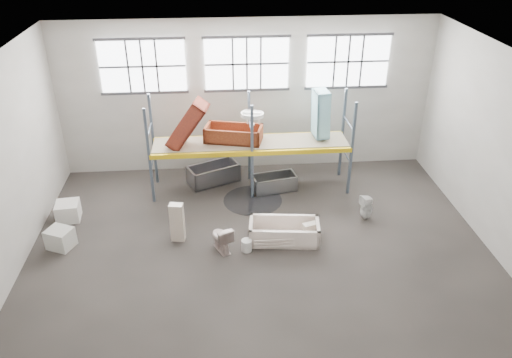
{
  "coord_description": "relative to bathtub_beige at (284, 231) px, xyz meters",
  "views": [
    {
      "loc": [
        -1.0,
        -10.46,
        8.02
      ],
      "look_at": [
        0.0,
        1.5,
        1.4
      ],
      "focal_mm": 35.39,
      "sensor_mm": 36.0,
      "label": 1
    }
  ],
  "objects": [
    {
      "name": "rack_upright_mb",
      "position": [
        -0.68,
        3.52,
        1.23
      ],
      "size": [
        0.08,
        0.08,
        3.0
      ],
      "primitive_type": "cube",
      "color": "slate",
      "rests_on": "floor"
    },
    {
      "name": "rack_beam_back",
      "position": [
        -0.68,
        3.52,
        1.23
      ],
      "size": [
        6.0,
        0.1,
        0.14
      ],
      "primitive_type": "cube",
      "color": "yellow",
      "rests_on": "floor"
    },
    {
      "name": "carton_far",
      "position": [
        -6.02,
        1.53,
        -0.01
      ],
      "size": [
        0.7,
        0.7,
        0.53
      ],
      "primitive_type": "cube",
      "rotation": [
        0.0,
        0.0,
        0.1
      ],
      "color": "silver",
      "rests_on": "floor"
    },
    {
      "name": "carton_near",
      "position": [
        -5.9,
        0.18,
        -0.0
      ],
      "size": [
        0.79,
        0.75,
        0.54
      ],
      "primitive_type": "cube",
      "rotation": [
        0.0,
        0.0,
        -0.43
      ],
      "color": "beige",
      "rests_on": "floor"
    },
    {
      "name": "rust_tub_tilted",
      "position": [
        -2.54,
        2.76,
        2.02
      ],
      "size": [
        1.4,
        0.97,
        1.56
      ],
      "primitive_type": null,
      "rotation": [
        0.0,
        -0.96,
        -0.19
      ],
      "color": "#9C341B",
      "rests_on": "shelf_deck"
    },
    {
      "name": "rack_upright_lb",
      "position": [
        -3.68,
        3.52,
        1.23
      ],
      "size": [
        0.08,
        0.08,
        3.0
      ],
      "primitive_type": "cube",
      "color": "slate",
      "rests_on": "floor"
    },
    {
      "name": "ceiling",
      "position": [
        -0.68,
        -0.58,
        4.78
      ],
      "size": [
        12.0,
        10.0,
        0.1
      ],
      "primitive_type": "cube",
      "color": "silver",
      "rests_on": "ground"
    },
    {
      "name": "cistern_spare",
      "position": [
        0.71,
        0.01,
        0.01
      ],
      "size": [
        0.45,
        0.31,
        0.39
      ],
      "primitive_type": "cube",
      "rotation": [
        0.0,
        0.0,
        0.3
      ],
      "color": "beige",
      "rests_on": "bathtub_beige"
    },
    {
      "name": "sink_on_shelf",
      "position": [
        -0.64,
        2.65,
        1.82
      ],
      "size": [
        0.77,
        0.66,
        0.6
      ],
      "primitive_type": "imported",
      "rotation": [
        0.0,
        0.0,
        -0.22
      ],
      "color": "white",
      "rests_on": "rust_tub_flat"
    },
    {
      "name": "toilet_beige",
      "position": [
        -1.68,
        -0.3,
        0.1
      ],
      "size": [
        0.69,
        0.85,
        0.76
      ],
      "primitive_type": "imported",
      "rotation": [
        0.0,
        0.0,
        3.57
      ],
      "color": "beige",
      "rests_on": "floor"
    },
    {
      "name": "rack_upright_ra",
      "position": [
        2.32,
        2.32,
        1.23
      ],
      "size": [
        0.08,
        0.08,
        3.0
      ],
      "primitive_type": "cube",
      "color": "slate",
      "rests_on": "floor"
    },
    {
      "name": "cistern_tall",
      "position": [
        -2.83,
        0.25,
        0.28
      ],
      "size": [
        0.39,
        0.29,
        1.11
      ],
      "primitive_type": "cube",
      "rotation": [
        0.0,
        0.0,
        -0.16
      ],
      "color": "beige",
      "rests_on": "floor"
    },
    {
      "name": "rack_upright_la",
      "position": [
        -3.68,
        2.32,
        1.23
      ],
      "size": [
        0.08,
        0.08,
        3.0
      ],
      "primitive_type": "cube",
      "color": "slate",
      "rests_on": "floor"
    },
    {
      "name": "blue_tub_upright",
      "position": [
        1.47,
        3.04,
        2.12
      ],
      "size": [
        0.52,
        0.72,
        1.46
      ],
      "primitive_type": null,
      "rotation": [
        0.0,
        1.54,
        0.1
      ],
      "color": "#97DEEF",
      "rests_on": "shelf_deck"
    },
    {
      "name": "wall_right",
      "position": [
        5.37,
        -0.58,
        2.23
      ],
      "size": [
        0.1,
        10.0,
        5.0
      ],
      "primitive_type": "cube",
      "color": "#9D9992",
      "rests_on": "ground"
    },
    {
      "name": "steel_tub_left",
      "position": [
        -1.85,
        3.4,
        0.02
      ],
      "size": [
        1.77,
        1.35,
        0.59
      ],
      "primitive_type": null,
      "rotation": [
        0.0,
        0.0,
        0.43
      ],
      "color": "#999AA0",
      "rests_on": "floor"
    },
    {
      "name": "steel_tub_right",
      "position": [
        0.05,
        2.72,
        -0.02
      ],
      "size": [
        1.47,
        0.89,
        0.5
      ],
      "primitive_type": null,
      "rotation": [
        0.0,
        0.0,
        0.19
      ],
      "color": "#A2A5A9",
      "rests_on": "floor"
    },
    {
      "name": "toilet_white",
      "position": [
        2.48,
        0.84,
        0.1
      ],
      "size": [
        0.43,
        0.43,
        0.75
      ],
      "primitive_type": "imported",
      "rotation": [
        0.0,
        0.0,
        -1.26
      ],
      "color": "white",
      "rests_on": "floor"
    },
    {
      "name": "window_right",
      "position": [
        2.52,
        4.36,
        3.33
      ],
      "size": [
        2.6,
        0.04,
        1.6
      ],
      "primitive_type": "cube",
      "color": "white",
      "rests_on": "wall_back"
    },
    {
      "name": "window_mid",
      "position": [
        -0.68,
        4.36,
        3.33
      ],
      "size": [
        2.6,
        0.04,
        1.6
      ],
      "primitive_type": "cube",
      "color": "white",
      "rests_on": "wall_back"
    },
    {
      "name": "bathtub_beige",
      "position": [
        0.0,
        0.0,
        0.0
      ],
      "size": [
        1.95,
        1.08,
        0.55
      ],
      "primitive_type": null,
      "rotation": [
        0.0,
        0.0,
        -0.11
      ],
      "color": "white",
      "rests_on": "floor"
    },
    {
      "name": "shelf_deck",
      "position": [
        -0.68,
        2.92,
        1.31
      ],
      "size": [
        5.9,
        1.1,
        0.03
      ],
      "primitive_type": "cube",
      "color": "gray",
      "rests_on": "floor"
    },
    {
      "name": "wall_back",
      "position": [
        -0.68,
        4.47,
        2.23
      ],
      "size": [
        12.0,
        0.1,
        5.0
      ],
      "primitive_type": "cube",
      "color": "#A8A49A",
      "rests_on": "ground"
    },
    {
      "name": "rack_upright_ma",
      "position": [
        -0.68,
        2.32,
        1.23
      ],
      "size": [
        0.08,
        0.08,
        3.0
      ],
      "primitive_type": "cube",
      "color": "slate",
      "rests_on": "floor"
    },
    {
      "name": "window_left",
      "position": [
        -3.88,
        4.36,
        3.33
      ],
      "size": [
        2.6,
        0.04,
        1.6
      ],
      "primitive_type": "cube",
      "color": "white",
      "rests_on": "wall_back"
    },
    {
      "name": "rust_tub_flat",
      "position": [
        -1.18,
        3.06,
        1.55
      ],
      "size": [
        1.86,
        1.2,
        0.48
      ],
      "primitive_type": null,
      "rotation": [
        0.0,
        0.0,
        -0.25
      ],
      "color": "brown",
      "rests_on": "shelf_deck"
    },
    {
      "name": "floor",
      "position": [
        -0.68,
        -0.58,
        -0.32
      ],
      "size": [
        12.0,
        10.0,
        0.1
      ],
      "primitive_type": "cube",
      "color": "#4B4440",
      "rests_on": "ground"
    },
    {
      "name": "wet_patch",
      "position": [
        -0.68,
        2.12,
        -0.27
      ],
      "size": [
        1.8,
        1.8,
        0.0
      ],
      "primitive_type": "cylinder",
      "color": "black",
      "rests_on": "floor"
    },
    {
      "name": "rack_beam_front",
      "position": [
        -0.68,
        2.32,
        1.23
      ],
      "size": [
        6.0,
        0.1,
        0.14
      ],
      "primitive_type": "cube",
      "color": "yellow",
      "rests_on": "floor"
    },
    {
      "name": "sink_in_tub",
      "position": [
        -0.46,
        -0.06,
        -0.11
      ],
      "size": [
        0.62,
        0.62,
        0.17
      ],
      "primitive_type": "imported",
      "rotation": [
        0.0,
        0.0,
        0.33
      ],
      "color": "beige",
      "rests_on": "bathtub_beige"
    },
    {
      "name": "bucket",
      "position": [
        -1.03,
        -0.39,
        -0.11
      ],
      "size": [
        0.3,
        0.3,
        0.32
      ],
      "primitive_type": "cylinder",
      "rotation": [
        0.0,
        0.0,
        0.08
      ],
      "color": "silver",
      "rests_on": "floor"
    },
    {
      "name": "rack_upright_rb",
      "position": [
        2.32,
        3.52,
        1.23
      ],
      "size": [
        0.08,
        0.08,
        3.0
      ],
      "primitive_type": "cube",
      "color": "slate",
      "rests_on": "floor"
    },
    {
      "name": "wall_front",
      "position": [
        -0.68,
        -5.63,
        2.23
      ],
      "size": [
        12.0,
        0.1,
        5.0
      ],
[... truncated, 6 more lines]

